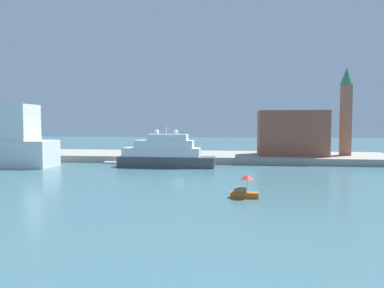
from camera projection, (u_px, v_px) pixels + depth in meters
The scene contains 10 objects.
ground at pixel (178, 172), 75.63m from camera, with size 400.00×400.00×0.00m, color #3D6670.
quay_dock at pixel (194, 156), 103.20m from camera, with size 110.00×23.82×1.77m, color gray.
large_yacht at pixel (165, 154), 85.20m from camera, with size 23.19×4.80×10.67m.
small_motorboat at pixel (245, 189), 49.60m from camera, with size 3.88×1.93×3.29m.
work_barge at pixel (114, 163), 91.46m from camera, with size 5.09×1.65×0.62m, color silver.
harbor_building at pixel (291, 133), 97.41m from camera, with size 18.03×11.85×12.16m, color #93513D.
bell_tower at pixel (346, 107), 96.52m from camera, with size 3.32×3.32×23.87m.
parked_car at pixel (151, 152), 98.82m from camera, with size 4.17×1.80×1.57m.
person_figure at pixel (166, 152), 97.87m from camera, with size 0.36×0.36×1.72m.
mooring_bollard at pixel (192, 155), 92.88m from camera, with size 0.49×0.49×0.86m, color black.
Camera 1 is at (12.98, -74.10, 10.33)m, focal length 33.23 mm.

